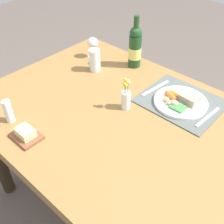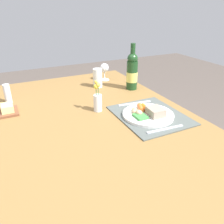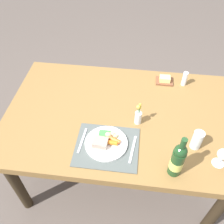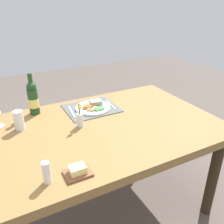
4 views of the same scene
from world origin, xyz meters
name	(u,v)px [view 4 (image 4 of 4)]	position (x,y,z in m)	size (l,w,h in m)	color
ground_plane	(102,207)	(0.00, 0.00, 0.00)	(8.00, 8.00, 0.00)	#584D46
dining_table	(100,137)	(0.00, 0.00, 0.66)	(1.60, 1.01, 0.74)	olive
placemat	(91,108)	(-0.06, -0.28, 0.74)	(0.38, 0.33, 0.01)	#4F5653
dinner_plate	(93,107)	(-0.07, -0.26, 0.76)	(0.26, 0.26, 0.05)	white
fork	(111,105)	(-0.22, -0.26, 0.75)	(0.01, 0.19, 0.01)	silver
knife	(71,112)	(0.10, -0.28, 0.75)	(0.01, 0.20, 0.01)	silver
salt_shaker	(46,173)	(0.44, 0.37, 0.79)	(0.04, 0.04, 0.11)	white
flower_vase	(80,118)	(0.11, -0.06, 0.80)	(0.05, 0.05, 0.17)	silver
wine_bottle	(33,98)	(0.33, -0.40, 0.86)	(0.07, 0.07, 0.30)	#1B401D
water_tumbler	(19,121)	(0.47, -0.21, 0.79)	(0.06, 0.06, 0.13)	silver
butter_dish	(78,171)	(0.30, 0.38, 0.76)	(0.13, 0.10, 0.05)	brown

